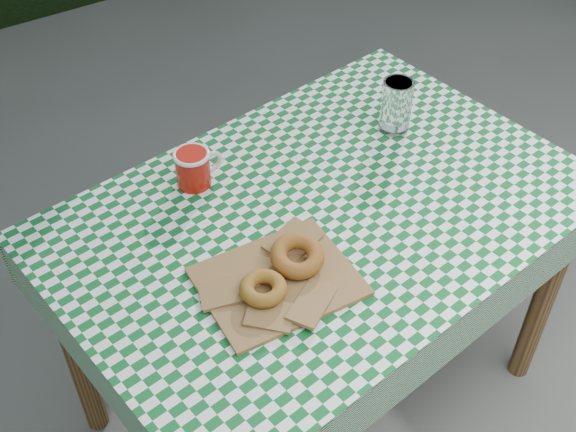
% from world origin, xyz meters
% --- Properties ---
extents(ground, '(60.00, 60.00, 0.00)m').
position_xyz_m(ground, '(0.00, 0.00, 0.00)').
color(ground, '#4D4D48').
rests_on(ground, ground).
extents(table, '(1.29, 0.94, 0.75)m').
position_xyz_m(table, '(-0.11, 0.17, 0.38)').
color(table, '#502D1B').
rests_on(table, ground).
extents(tablecloth, '(1.31, 0.96, 0.01)m').
position_xyz_m(tablecloth, '(-0.11, 0.17, 0.75)').
color(tablecloth, '#0D5623').
rests_on(tablecloth, table).
extents(paper_bag, '(0.33, 0.27, 0.02)m').
position_xyz_m(paper_bag, '(-0.31, 0.04, 0.76)').
color(paper_bag, olive).
rests_on(paper_bag, tablecloth).
extents(bagel_front, '(0.10, 0.10, 0.03)m').
position_xyz_m(bagel_front, '(-0.36, 0.02, 0.79)').
color(bagel_front, olive).
rests_on(bagel_front, paper_bag).
extents(bagel_back, '(0.13, 0.13, 0.04)m').
position_xyz_m(bagel_back, '(-0.26, 0.05, 0.79)').
color(bagel_back, '#934F1E').
rests_on(bagel_back, paper_bag).
extents(coffee_mug, '(0.16, 0.16, 0.09)m').
position_xyz_m(coffee_mug, '(-0.31, 0.41, 0.80)').
color(coffee_mug, '#AC150B').
rests_on(coffee_mug, tablecloth).
extents(drinking_glass, '(0.08, 0.08, 0.14)m').
position_xyz_m(drinking_glass, '(0.22, 0.32, 0.83)').
color(drinking_glass, white).
rests_on(drinking_glass, tablecloth).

